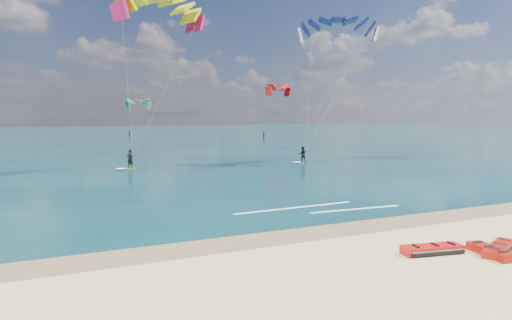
{
  "coord_description": "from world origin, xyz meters",
  "views": [
    {
      "loc": [
        -10.85,
        -14.59,
        5.45
      ],
      "look_at": [
        -0.42,
        8.0,
        2.95
      ],
      "focal_mm": 32.0,
      "sensor_mm": 36.0,
      "label": 1
    }
  ],
  "objects_px": {
    "packed_kite_right": "(491,255)",
    "kitesurfer_main": "(145,73)",
    "packed_kite_mid": "(432,253)",
    "kitesurfer_far": "(322,80)",
    "packed_kite_left": "(499,252)"
  },
  "relations": [
    {
      "from": "packed_kite_right",
      "to": "kitesurfer_far",
      "type": "height_order",
      "value": "kitesurfer_far"
    },
    {
      "from": "packed_kite_left",
      "to": "packed_kite_mid",
      "type": "bearing_deg",
      "value": 134.18
    },
    {
      "from": "packed_kite_mid",
      "to": "packed_kite_right",
      "type": "height_order",
      "value": "packed_kite_mid"
    },
    {
      "from": "packed_kite_left",
      "to": "packed_kite_right",
      "type": "height_order",
      "value": "packed_kite_right"
    },
    {
      "from": "packed_kite_left",
      "to": "kitesurfer_main",
      "type": "xyz_separation_m",
      "value": [
        -7.36,
        31.92,
        9.3
      ]
    },
    {
      "from": "packed_kite_left",
      "to": "packed_kite_mid",
      "type": "distance_m",
      "value": 2.73
    },
    {
      "from": "packed_kite_left",
      "to": "kitesurfer_far",
      "type": "xyz_separation_m",
      "value": [
        11.28,
        30.45,
        9.14
      ]
    },
    {
      "from": "packed_kite_mid",
      "to": "kitesurfer_far",
      "type": "distance_m",
      "value": 33.79
    },
    {
      "from": "packed_kite_left",
      "to": "kitesurfer_far",
      "type": "relative_size",
      "value": 0.16
    },
    {
      "from": "kitesurfer_main",
      "to": "kitesurfer_far",
      "type": "distance_m",
      "value": 18.7
    },
    {
      "from": "packed_kite_right",
      "to": "kitesurfer_far",
      "type": "bearing_deg",
      "value": -10.53
    },
    {
      "from": "packed_kite_right",
      "to": "kitesurfer_main",
      "type": "xyz_separation_m",
      "value": [
        -6.7,
        32.06,
        9.3
      ]
    },
    {
      "from": "packed_kite_left",
      "to": "kitesurfer_far",
      "type": "height_order",
      "value": "kitesurfer_far"
    },
    {
      "from": "packed_kite_mid",
      "to": "kitesurfer_far",
      "type": "xyz_separation_m",
      "value": [
        13.82,
        29.45,
        9.14
      ]
    },
    {
      "from": "packed_kite_mid",
      "to": "kitesurfer_main",
      "type": "height_order",
      "value": "kitesurfer_main"
    }
  ]
}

